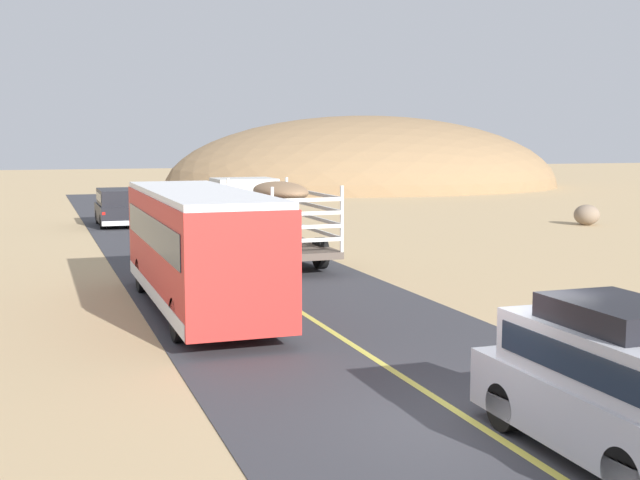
{
  "coord_description": "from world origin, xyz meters",
  "views": [
    {
      "loc": [
        -6.58,
        -11.14,
        4.56
      ],
      "look_at": [
        0.0,
        7.87,
        2.11
      ],
      "focal_mm": 46.77,
      "sensor_mm": 36.0,
      "label": 1
    }
  ],
  "objects_px": {
    "suv_near": "(614,382)",
    "car_far": "(116,206)",
    "boulder_far_horizon": "(587,215)",
    "livestock_truck": "(257,209)",
    "bus": "(199,246)"
  },
  "relations": [
    {
      "from": "bus",
      "to": "suv_near",
      "type": "bearing_deg",
      "value": -73.73
    },
    {
      "from": "boulder_far_horizon",
      "to": "car_far",
      "type": "bearing_deg",
      "value": 162.22
    },
    {
      "from": "suv_near",
      "to": "bus",
      "type": "distance_m",
      "value": 12.74
    },
    {
      "from": "suv_near",
      "to": "bus",
      "type": "xyz_separation_m",
      "value": [
        -3.57,
        12.22,
        0.6
      ]
    },
    {
      "from": "livestock_truck",
      "to": "bus",
      "type": "bearing_deg",
      "value": -112.77
    },
    {
      "from": "bus",
      "to": "car_far",
      "type": "relative_size",
      "value": 2.16
    },
    {
      "from": "suv_near",
      "to": "car_far",
      "type": "height_order",
      "value": "suv_near"
    },
    {
      "from": "suv_near",
      "to": "boulder_far_horizon",
      "type": "xyz_separation_m",
      "value": [
        20.16,
        27.56,
        -0.6
      ]
    },
    {
      "from": "boulder_far_horizon",
      "to": "livestock_truck",
      "type": "bearing_deg",
      "value": -165.37
    },
    {
      "from": "suv_near",
      "to": "car_far",
      "type": "bearing_deg",
      "value": 95.75
    },
    {
      "from": "car_far",
      "to": "boulder_far_horizon",
      "type": "relative_size",
      "value": 3.36
    },
    {
      "from": "bus",
      "to": "boulder_far_horizon",
      "type": "distance_m",
      "value": 28.28
    },
    {
      "from": "bus",
      "to": "boulder_far_horizon",
      "type": "bearing_deg",
      "value": 32.9
    },
    {
      "from": "suv_near",
      "to": "car_far",
      "type": "relative_size",
      "value": 1.0
    },
    {
      "from": "boulder_far_horizon",
      "to": "suv_near",
      "type": "bearing_deg",
      "value": -126.18
    }
  ]
}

